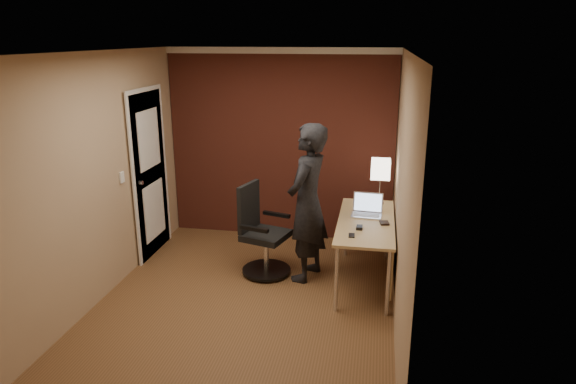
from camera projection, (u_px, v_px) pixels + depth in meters
The scene contains 9 objects.
room at pixel (253, 142), 6.38m from camera, with size 4.00×4.00×4.00m.
desk at pixel (372, 232), 5.55m from camera, with size 0.60×1.50×0.73m.
desk_lamp at pixel (381, 170), 5.96m from camera, with size 0.22×0.22×0.54m.
laptop at pixel (367, 209), 5.70m from camera, with size 0.35×0.28×0.23m.
mouse at pixel (359, 227), 5.28m from camera, with size 0.06×0.10×0.03m, color black.
phone at pixel (352, 235), 5.10m from camera, with size 0.06×0.12×0.01m, color black.
wallet at pixel (384, 223), 5.42m from camera, with size 0.09×0.11×0.02m, color black.
office_chair at pixel (261, 236), 5.84m from camera, with size 0.58×0.64×1.03m.
person at pixel (307, 203), 5.61m from camera, with size 0.64×0.42×1.76m, color black.
Camera 1 is at (1.27, -4.56, 2.64)m, focal length 32.00 mm.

